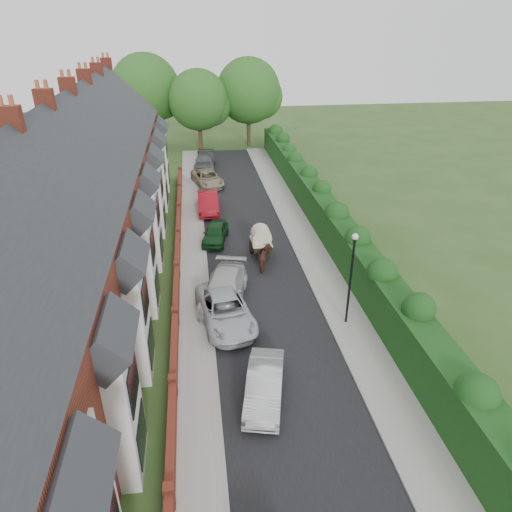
{
  "coord_description": "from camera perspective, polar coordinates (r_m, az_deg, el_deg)",
  "views": [
    {
      "loc": [
        -3.88,
        -14.62,
        14.12
      ],
      "look_at": [
        -0.77,
        8.0,
        2.2
      ],
      "focal_mm": 32.0,
      "sensor_mm": 36.0,
      "label": 1
    }
  ],
  "objects": [
    {
      "name": "kerb_hedge_side",
      "position": [
        29.92,
        5.52,
        -0.59
      ],
      "size": [
        0.18,
        58.0,
        0.13
      ],
      "primitive_type": "cube",
      "color": "#9C9C96",
      "rests_on": "ground"
    },
    {
      "name": "lamppost",
      "position": [
        22.74,
        11.87,
        -1.51
      ],
      "size": [
        0.32,
        0.32,
        5.16
      ],
      "color": "black",
      "rests_on": "ground"
    },
    {
      "name": "car_green",
      "position": [
        32.41,
        -5.1,
        2.89
      ],
      "size": [
        2.33,
        4.06,
        1.3
      ],
      "primitive_type": "imported",
      "rotation": [
        0.0,
        0.0,
        -0.22
      ],
      "color": "#103817",
      "rests_on": "ground"
    },
    {
      "name": "tree_far_left",
      "position": [
        55.35,
        -6.84,
        18.64
      ],
      "size": [
        7.14,
        6.8,
        9.29
      ],
      "color": "#332316",
      "rests_on": "ground"
    },
    {
      "name": "garden_wall_row",
      "position": [
        28.19,
        -9.83,
        -1.86
      ],
      "size": [
        0.35,
        40.35,
        1.1
      ],
      "color": "maroon",
      "rests_on": "ground"
    },
    {
      "name": "ground",
      "position": [
        20.69,
        5.33,
        -15.62
      ],
      "size": [
        140.0,
        140.0,
        0.0
      ],
      "primitive_type": "plane",
      "color": "#2D4C1E",
      "rests_on": "ground"
    },
    {
      "name": "terrace_row",
      "position": [
        27.34,
        -22.17,
        4.79
      ],
      "size": [
        9.05,
        40.5,
        11.5
      ],
      "color": "maroon",
      "rests_on": "ground"
    },
    {
      "name": "tree_far_back",
      "position": [
        58.37,
        -13.17,
        19.51
      ],
      "size": [
        8.4,
        8.0,
        10.82
      ],
      "color": "#332316",
      "rests_on": "ground"
    },
    {
      "name": "car_silver_b",
      "position": [
        23.77,
        -3.85,
        -6.76
      ],
      "size": [
        3.23,
        5.63,
        1.48
      ],
      "primitive_type": "imported",
      "rotation": [
        0.0,
        0.0,
        0.15
      ],
      "color": "silver",
      "rests_on": "ground"
    },
    {
      "name": "hedge",
      "position": [
        29.99,
        10.97,
        2.35
      ],
      "size": [
        2.1,
        58.0,
        2.85
      ],
      "color": "#123812",
      "rests_on": "ground"
    },
    {
      "name": "pavement_hedge_side",
      "position": [
        30.17,
        7.46,
        -0.47
      ],
      "size": [
        2.2,
        58.0,
        0.12
      ],
      "primitive_type": "cube",
      "color": "#9A9691",
      "rests_on": "ground"
    },
    {
      "name": "tree_far_right",
      "position": [
        57.69,
        -0.56,
        19.78
      ],
      "size": [
        7.98,
        7.6,
        10.31
      ],
      "color": "#332316",
      "rests_on": "ground"
    },
    {
      "name": "pavement_house_side",
      "position": [
        29.23,
        -7.79,
        -1.47
      ],
      "size": [
        1.7,
        58.0,
        0.12
      ],
      "primitive_type": "cube",
      "color": "#9A9691",
      "rests_on": "ground"
    },
    {
      "name": "car_beige",
      "position": [
        44.06,
        -6.09,
        9.66
      ],
      "size": [
        3.31,
        5.35,
        1.38
      ],
      "primitive_type": "imported",
      "rotation": [
        0.0,
        0.0,
        0.22
      ],
      "color": "#9C9070",
      "rests_on": "ground"
    },
    {
      "name": "car_grey",
      "position": [
        49.48,
        -6.37,
        11.69
      ],
      "size": [
        2.61,
        5.24,
        1.46
      ],
      "primitive_type": "imported",
      "rotation": [
        0.0,
        0.0,
        -0.12
      ],
      "color": "#4E5055",
      "rests_on": "ground"
    },
    {
      "name": "horse",
      "position": [
        28.6,
        1.19,
        -0.35
      ],
      "size": [
        1.16,
        1.88,
        1.48
      ],
      "primitive_type": "imported",
      "rotation": [
        0.0,
        0.0,
        2.92
      ],
      "color": "#4D2A1C",
      "rests_on": "ground"
    },
    {
      "name": "horse_cart",
      "position": [
        30.05,
        0.64,
        2.13
      ],
      "size": [
        1.34,
        2.96,
        2.13
      ],
      "color": "black",
      "rests_on": "ground"
    },
    {
      "name": "car_red",
      "position": [
        37.77,
        -6.02,
        6.71
      ],
      "size": [
        1.65,
        4.69,
        1.54
      ],
      "primitive_type": "imported",
      "rotation": [
        0.0,
        0.0,
        -0.0
      ],
      "color": "maroon",
      "rests_on": "ground"
    },
    {
      "name": "car_white",
      "position": [
        25.44,
        -4.02,
        -4.17
      ],
      "size": [
        3.45,
        5.7,
        1.54
      ],
      "primitive_type": "imported",
      "rotation": [
        0.0,
        0.0,
        -0.26
      ],
      "color": "silver",
      "rests_on": "ground"
    },
    {
      "name": "kerb_house_side",
      "position": [
        29.22,
        -6.22,
        -1.36
      ],
      "size": [
        0.18,
        58.0,
        0.13
      ],
      "primitive_type": "cube",
      "color": "#9C9C96",
      "rests_on": "ground"
    },
    {
      "name": "road",
      "position": [
        29.44,
        -0.28,
        -1.07
      ],
      "size": [
        6.0,
        58.0,
        0.02
      ],
      "primitive_type": "cube",
      "color": "black",
      "rests_on": "ground"
    },
    {
      "name": "car_silver_a",
      "position": [
        19.55,
        1.06,
        -15.85
      ],
      "size": [
        2.35,
        4.38,
        1.37
      ],
      "primitive_type": "imported",
      "rotation": [
        0.0,
        0.0,
        -0.23
      ],
      "color": "#B4B5B9",
      "rests_on": "ground"
    }
  ]
}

